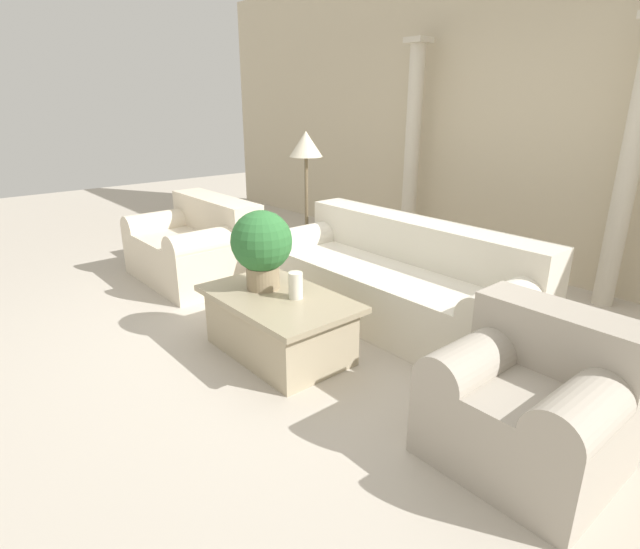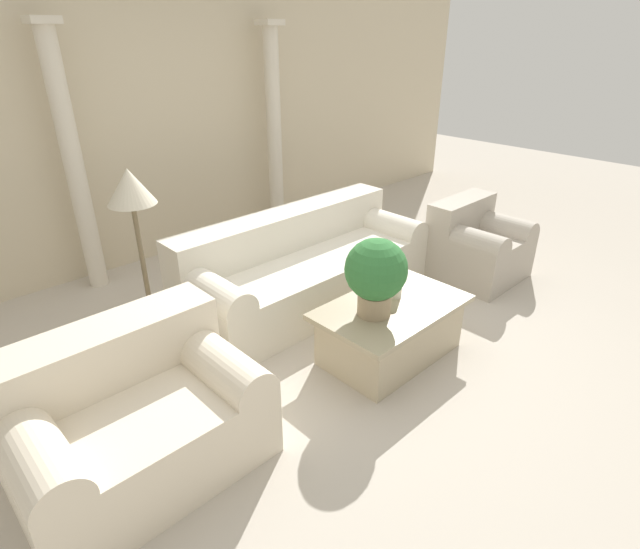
% 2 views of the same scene
% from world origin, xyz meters
% --- Properties ---
extents(ground_plane, '(16.00, 16.00, 0.00)m').
position_xyz_m(ground_plane, '(0.00, 0.00, 0.00)').
color(ground_plane, '#BCB2A3').
extents(wall_back, '(10.00, 0.06, 3.20)m').
position_xyz_m(wall_back, '(0.00, 2.68, 1.60)').
color(wall_back, beige).
rests_on(wall_back, ground_plane).
extents(sofa_long, '(2.33, 0.92, 0.79)m').
position_xyz_m(sofa_long, '(0.25, 0.78, 0.33)').
color(sofa_long, beige).
rests_on(sofa_long, ground_plane).
extents(loveseat, '(1.28, 0.92, 0.79)m').
position_xyz_m(loveseat, '(-1.74, -0.01, 0.34)').
color(loveseat, beige).
rests_on(loveseat, ground_plane).
extents(coffee_table, '(1.13, 0.70, 0.44)m').
position_xyz_m(coffee_table, '(0.12, -0.33, 0.22)').
color(coffee_table, tan).
rests_on(coffee_table, ground_plane).
extents(potted_plant, '(0.43, 0.43, 0.57)m').
position_xyz_m(potted_plant, '(-0.07, -0.32, 0.76)').
color(potted_plant, '#937F60').
rests_on(potted_plant, coffee_table).
extents(pillar_candle, '(0.10, 0.10, 0.19)m').
position_xyz_m(pillar_candle, '(0.24, -0.27, 0.53)').
color(pillar_candle, silver).
rests_on(pillar_candle, coffee_table).
extents(floor_lamp, '(0.33, 0.33, 1.44)m').
position_xyz_m(floor_lamp, '(-1.14, 0.94, 1.18)').
color(floor_lamp, brown).
rests_on(floor_lamp, ground_plane).
extents(column_left, '(0.24, 0.24, 2.35)m').
position_xyz_m(column_left, '(-1.01, 2.39, 1.20)').
color(column_left, beige).
rests_on(column_left, ground_plane).
extents(column_right, '(0.24, 0.24, 2.35)m').
position_xyz_m(column_right, '(1.25, 2.39, 1.20)').
color(column_right, beige).
rests_on(column_right, ground_plane).
extents(armchair, '(0.83, 0.77, 0.76)m').
position_xyz_m(armchair, '(1.83, -0.04, 0.34)').
color(armchair, '#ADA393').
rests_on(armchair, ground_plane).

